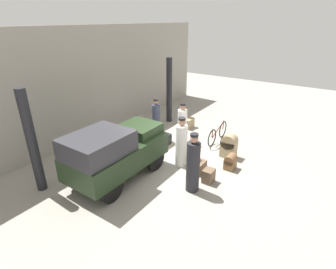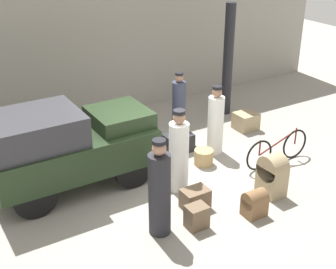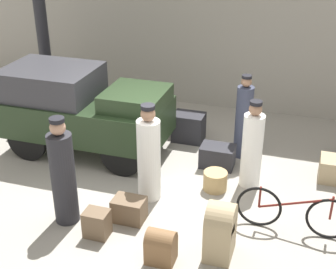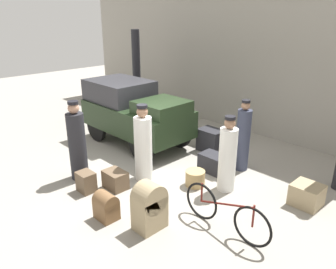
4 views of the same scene
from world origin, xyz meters
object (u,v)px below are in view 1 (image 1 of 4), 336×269
(porter_with_bicycle, at_px, (182,125))
(trunk_umber_medium, at_px, (187,123))
(suitcase_black_upright, at_px, (198,167))
(trunk_wicker_pale, at_px, (209,176))
(wicker_basket, at_px, (182,145))
(bicycle, at_px, (218,133))
(trunk_barrel_dark, at_px, (229,145))
(truck, at_px, (115,151))
(suitcase_tan_flat, at_px, (230,162))
(porter_carrying_trunk, at_px, (181,144))
(trunk_large_brown, at_px, (131,140))
(porter_lifting_near_truck, at_px, (156,121))
(suitcase_small_leather, at_px, (163,140))
(porter_standing_middle, at_px, (193,165))

(porter_with_bicycle, xyz_separation_m, trunk_umber_medium, (1.49, 0.64, -0.54))
(suitcase_black_upright, height_order, trunk_umber_medium, trunk_umber_medium)
(trunk_umber_medium, relative_size, trunk_wicker_pale, 1.27)
(wicker_basket, bearing_deg, bicycle, -30.70)
(trunk_barrel_dark, bearing_deg, trunk_wicker_pale, -176.16)
(truck, bearing_deg, suitcase_tan_flat, -46.74)
(porter_carrying_trunk, bearing_deg, trunk_umber_medium, 27.01)
(suitcase_black_upright, bearing_deg, trunk_large_brown, 87.07)
(trunk_umber_medium, bearing_deg, trunk_large_brown, 165.71)
(bicycle, xyz_separation_m, porter_lifting_near_truck, (-1.19, 2.27, 0.44))
(trunk_barrel_dark, bearing_deg, trunk_umber_medium, 59.25)
(suitcase_black_upright, distance_m, trunk_barrel_dark, 1.66)
(truck, xyz_separation_m, bicycle, (4.36, -1.49, -0.62))
(porter_lifting_near_truck, distance_m, trunk_wicker_pale, 3.74)
(porter_lifting_near_truck, bearing_deg, porter_with_bicycle, -72.73)
(porter_lifting_near_truck, relative_size, trunk_large_brown, 2.61)
(suitcase_black_upright, height_order, suitcase_tan_flat, suitcase_tan_flat)
(truck, distance_m, porter_carrying_trunk, 2.26)
(suitcase_small_leather, xyz_separation_m, trunk_barrel_dark, (0.58, -2.57, 0.24))
(suitcase_black_upright, bearing_deg, wicker_basket, 49.30)
(truck, distance_m, suitcase_black_upright, 2.78)
(porter_carrying_trunk, xyz_separation_m, trunk_barrel_dark, (1.50, -1.13, -0.35))
(wicker_basket, bearing_deg, porter_lifting_near_truck, 80.59)
(porter_standing_middle, xyz_separation_m, suitcase_small_leather, (1.97, 2.47, -0.62))
(porter_lifting_near_truck, relative_size, porter_with_bicycle, 1.05)
(truck, height_order, porter_lifting_near_truck, truck)
(truck, bearing_deg, porter_carrying_trunk, -33.36)
(porter_with_bicycle, distance_m, trunk_umber_medium, 1.71)
(trunk_umber_medium, bearing_deg, bicycle, -109.13)
(porter_lifting_near_truck, relative_size, trunk_wicker_pale, 3.96)
(suitcase_black_upright, relative_size, trunk_large_brown, 0.78)
(truck, height_order, wicker_basket, truck)
(wicker_basket, relative_size, suitcase_small_leather, 0.65)
(truck, height_order, porter_carrying_trunk, same)
(trunk_large_brown, relative_size, trunk_wicker_pale, 1.51)
(truck, xyz_separation_m, porter_carrying_trunk, (1.88, -1.24, -0.18))
(wicker_basket, height_order, suitcase_small_leather, suitcase_small_leather)
(suitcase_tan_flat, height_order, trunk_large_brown, trunk_large_brown)
(wicker_basket, bearing_deg, trunk_umber_medium, 25.77)
(truck, xyz_separation_m, trunk_wicker_pale, (1.46, -2.50, -0.77))
(wicker_basket, bearing_deg, suitcase_tan_flat, -98.97)
(wicker_basket, distance_m, suitcase_tan_flat, 2.14)
(porter_standing_middle, distance_m, porter_lifting_near_truck, 3.86)
(trunk_barrel_dark, bearing_deg, wicker_basket, 104.38)
(truck, xyz_separation_m, porter_with_bicycle, (3.50, -0.29, -0.23))
(suitcase_small_leather, bearing_deg, trunk_wicker_pale, -116.22)
(porter_with_bicycle, distance_m, trunk_wicker_pale, 3.05)
(porter_with_bicycle, height_order, suitcase_black_upright, porter_with_bicycle)
(porter_with_bicycle, distance_m, suitcase_small_leather, 1.02)
(porter_with_bicycle, bearing_deg, suitcase_small_leather, 145.71)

